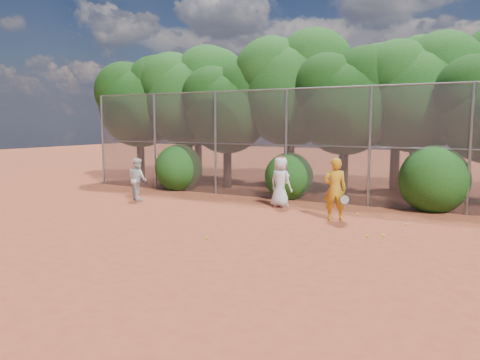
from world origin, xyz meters
The scene contains 22 objects.
ground centered at (0.00, 0.00, 0.00)m, with size 80.00×80.00×0.00m, color #983D22.
fence_back centered at (-0.12, 6.00, 2.05)m, with size 20.05×0.09×4.03m.
tree_0 centered at (-9.44, 8.04, 3.93)m, with size 4.38×3.81×6.00m.
tree_1 centered at (-6.94, 8.54, 4.16)m, with size 4.64×4.03×6.35m.
tree_2 centered at (-4.45, 7.83, 3.58)m, with size 3.99×3.47×5.47m.
tree_3 centered at (-1.94, 8.84, 4.40)m, with size 4.89×4.26×6.70m.
tree_4 centered at (0.55, 8.24, 3.76)m, with size 4.19×3.64×5.73m.
tree_5 centered at (3.06, 9.04, 4.05)m, with size 4.51×3.92×6.17m.
tree_9 centered at (-7.94, 10.84, 4.34)m, with size 4.83×4.20×6.62m.
tree_10 centered at (-2.93, 11.05, 4.63)m, with size 5.15×4.48×7.06m.
tree_11 centered at (2.06, 10.64, 4.16)m, with size 4.64×4.03×6.35m.
bush_0 centered at (-6.00, 6.30, 1.00)m, with size 2.00×2.00×2.00m, color #154611.
bush_1 centered at (-1.00, 6.30, 0.90)m, with size 1.80×1.80×1.80m, color #154611.
bush_2 centered at (4.00, 6.30, 1.10)m, with size 2.20×2.20×2.20m, color #154611.
player_yellow centered at (1.67, 3.31, 0.90)m, with size 0.87×0.65×1.81m.
player_teen centered at (-0.56, 4.54, 0.85)m, with size 0.93×0.73×1.71m.
player_white centered at (-5.69, 3.34, 0.77)m, with size 0.94×0.87×1.54m.
ball_0 centered at (3.02, 1.66, 0.03)m, with size 0.07×0.07×0.07m, color #CCDE28.
ball_1 centered at (3.63, 3.48, 0.03)m, with size 0.07×0.07×0.07m, color #CCDE28.
ball_2 centered at (3.34, 1.96, 0.03)m, with size 0.07×0.07×0.07m, color #CCDE28.
ball_3 centered at (-0.36, -0.36, 0.03)m, with size 0.07×0.07×0.07m, color #CCDE28.
ball_4 centered at (2.07, 4.38, 0.03)m, with size 0.07×0.07×0.07m, color #CCDE28.
Camera 1 is at (5.62, -9.69, 2.80)m, focal length 35.00 mm.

